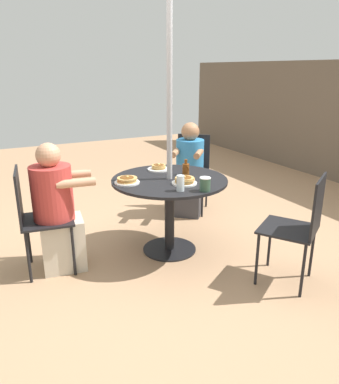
{
  "coord_description": "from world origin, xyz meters",
  "views": [
    {
      "loc": [
        2.96,
        -1.53,
        1.7
      ],
      "look_at": [
        0.0,
        0.0,
        0.6
      ],
      "focal_mm": 35.0,
      "sensor_mm": 36.0,
      "label": 1
    }
  ],
  "objects_px": {
    "patio_table": "(170,193)",
    "pancake_plate_c": "(159,168)",
    "diner_east": "(189,173)",
    "coffee_cup": "(205,184)",
    "patio_chair_east": "(192,167)",
    "pancake_plate_b": "(127,181)",
    "drinking_glass_a": "(180,183)",
    "diner_south": "(58,213)",
    "pancake_plate_a": "(185,181)",
    "syrup_bottle": "(186,169)",
    "patio_chair_south": "(36,214)",
    "patio_chair_north": "(300,223)"
  },
  "relations": [
    {
      "from": "patio_chair_east",
      "to": "patio_table",
      "type": "bearing_deg",
      "value": 90.0
    },
    {
      "from": "patio_chair_south",
      "to": "pancake_plate_c",
      "type": "relative_size",
      "value": 4.15
    },
    {
      "from": "pancake_plate_a",
      "to": "pancake_plate_b",
      "type": "bearing_deg",
      "value": -119.8
    },
    {
      "from": "coffee_cup",
      "to": "patio_table",
      "type": "bearing_deg",
      "value": -168.36
    },
    {
      "from": "patio_chair_east",
      "to": "diner_east",
      "type": "xyz_separation_m",
      "value": [
        0.13,
        -0.11,
        -0.03
      ]
    },
    {
      "from": "diner_south",
      "to": "pancake_plate_c",
      "type": "relative_size",
      "value": 5.06
    },
    {
      "from": "diner_east",
      "to": "pancake_plate_b",
      "type": "bearing_deg",
      "value": 75.05
    },
    {
      "from": "pancake_plate_b",
      "to": "patio_chair_east",
      "type": "bearing_deg",
      "value": 126.16
    },
    {
      "from": "patio_chair_east",
      "to": "pancake_plate_c",
      "type": "bearing_deg",
      "value": 79.0
    },
    {
      "from": "pancake_plate_c",
      "to": "drinking_glass_a",
      "type": "height_order",
      "value": "drinking_glass_a"
    },
    {
      "from": "diner_east",
      "to": "coffee_cup",
      "type": "bearing_deg",
      "value": 105.87
    },
    {
      "from": "patio_table",
      "to": "pancake_plate_c",
      "type": "height_order",
      "value": "pancake_plate_c"
    },
    {
      "from": "patio_chair_east",
      "to": "pancake_plate_b",
      "type": "xyz_separation_m",
      "value": [
        0.86,
        -1.18,
        0.22
      ]
    },
    {
      "from": "patio_chair_east",
      "to": "diner_south",
      "type": "xyz_separation_m",
      "value": [
        0.77,
        -1.79,
        -0.02
      ]
    },
    {
      "from": "patio_chair_south",
      "to": "coffee_cup",
      "type": "distance_m",
      "value": 1.45
    },
    {
      "from": "diner_south",
      "to": "syrup_bottle",
      "type": "relative_size",
      "value": 7.52
    },
    {
      "from": "syrup_bottle",
      "to": "patio_chair_north",
      "type": "bearing_deg",
      "value": 22.52
    },
    {
      "from": "patio_chair_south",
      "to": "pancake_plate_c",
      "type": "bearing_deg",
      "value": 105.48
    },
    {
      "from": "pancake_plate_a",
      "to": "syrup_bottle",
      "type": "height_order",
      "value": "syrup_bottle"
    },
    {
      "from": "diner_east",
      "to": "syrup_bottle",
      "type": "relative_size",
      "value": 7.37
    },
    {
      "from": "patio_chair_south",
      "to": "pancake_plate_a",
      "type": "relative_size",
      "value": 4.15
    },
    {
      "from": "patio_chair_east",
      "to": "pancake_plate_b",
      "type": "relative_size",
      "value": 4.15
    },
    {
      "from": "patio_chair_north",
      "to": "syrup_bottle",
      "type": "height_order",
      "value": "patio_chair_north"
    },
    {
      "from": "diner_south",
      "to": "pancake_plate_a",
      "type": "bearing_deg",
      "value": 79.52
    },
    {
      "from": "pancake_plate_c",
      "to": "coffee_cup",
      "type": "height_order",
      "value": "coffee_cup"
    },
    {
      "from": "patio_table",
      "to": "diner_east",
      "type": "height_order",
      "value": "diner_east"
    },
    {
      "from": "diner_south",
      "to": "coffee_cup",
      "type": "bearing_deg",
      "value": 69.4
    },
    {
      "from": "patio_table",
      "to": "patio_chair_east",
      "type": "distance_m",
      "value": 1.2
    },
    {
      "from": "patio_chair_east",
      "to": "coffee_cup",
      "type": "xyz_separation_m",
      "value": [
        1.37,
        -0.68,
        0.25
      ]
    },
    {
      "from": "patio_chair_south",
      "to": "diner_south",
      "type": "height_order",
      "value": "diner_south"
    },
    {
      "from": "patio_chair_east",
      "to": "pancake_plate_a",
      "type": "distance_m",
      "value": 1.36
    },
    {
      "from": "diner_east",
      "to": "drinking_glass_a",
      "type": "distance_m",
      "value": 1.39
    },
    {
      "from": "syrup_bottle",
      "to": "coffee_cup",
      "type": "height_order",
      "value": "syrup_bottle"
    },
    {
      "from": "pancake_plate_c",
      "to": "syrup_bottle",
      "type": "height_order",
      "value": "syrup_bottle"
    },
    {
      "from": "patio_chair_east",
      "to": "pancake_plate_c",
      "type": "relative_size",
      "value": 4.15
    },
    {
      "from": "pancake_plate_b",
      "to": "drinking_glass_a",
      "type": "bearing_deg",
      "value": 37.92
    },
    {
      "from": "patio_table",
      "to": "pancake_plate_b",
      "type": "distance_m",
      "value": 0.44
    },
    {
      "from": "patio_chair_north",
      "to": "syrup_bottle",
      "type": "xyz_separation_m",
      "value": [
        -1.06,
        -0.44,
        0.25
      ]
    },
    {
      "from": "coffee_cup",
      "to": "drinking_glass_a",
      "type": "relative_size",
      "value": 0.88
    },
    {
      "from": "diner_south",
      "to": "syrup_bottle",
      "type": "height_order",
      "value": "diner_south"
    },
    {
      "from": "patio_table",
      "to": "pancake_plate_c",
      "type": "xyz_separation_m",
      "value": [
        -0.33,
        0.05,
        0.17
      ]
    },
    {
      "from": "patio_chair_east",
      "to": "drinking_glass_a",
      "type": "bearing_deg",
      "value": 96.42
    },
    {
      "from": "patio_table",
      "to": "drinking_glass_a",
      "type": "distance_m",
      "value": 0.43
    },
    {
      "from": "patio_chair_east",
      "to": "diner_south",
      "type": "relative_size",
      "value": 0.82
    },
    {
      "from": "patio_chair_south",
      "to": "pancake_plate_c",
      "type": "distance_m",
      "value": 1.26
    },
    {
      "from": "patio_table",
      "to": "patio_chair_south",
      "type": "height_order",
      "value": "patio_chair_south"
    },
    {
      "from": "pancake_plate_a",
      "to": "patio_chair_south",
      "type": "bearing_deg",
      "value": -107.03
    },
    {
      "from": "diner_east",
      "to": "diner_south",
      "type": "relative_size",
      "value": 0.98
    },
    {
      "from": "patio_table",
      "to": "syrup_bottle",
      "type": "height_order",
      "value": "syrup_bottle"
    },
    {
      "from": "patio_chair_east",
      "to": "pancake_plate_c",
      "type": "height_order",
      "value": "patio_chair_east"
    }
  ]
}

